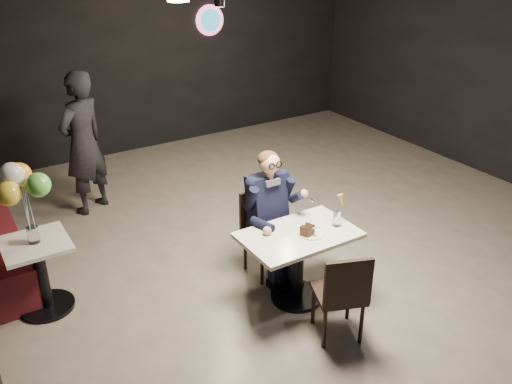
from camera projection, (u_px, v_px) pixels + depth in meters
floor at (337, 261)px, 6.07m from camera, size 9.00×9.00×0.00m
wall_sign at (210, 20)px, 9.00m from camera, size 0.50×0.06×0.50m
main_table at (298, 266)px, 5.31m from camera, size 1.10×0.70×0.75m
chair_far at (267, 235)px, 5.69m from camera, size 0.42×0.46×0.92m
chair_near at (339, 291)px, 4.80m from camera, size 0.56×0.58×0.92m
seated_man at (267, 213)px, 5.58m from camera, size 0.60×0.80×1.44m
dessert_plate at (312, 234)px, 5.11m from camera, size 0.22×0.22×0.01m
cake_slice at (307, 230)px, 5.08m from camera, size 0.14×0.13×0.08m
mint_leaf at (315, 228)px, 5.05m from camera, size 0.06×0.04×0.01m
sundae_glass at (337, 218)px, 5.24m from camera, size 0.07×0.07×0.17m
wafer_cone at (342, 200)px, 5.24m from camera, size 0.07×0.07×0.12m
side_table at (42, 276)px, 5.16m from camera, size 0.59×0.59×0.74m
balloon_vase at (33, 235)px, 4.96m from camera, size 0.11×0.11×0.16m
balloon_bunch at (25, 195)px, 4.79m from camera, size 0.40×0.40×0.66m
passerby at (83, 144)px, 6.81m from camera, size 0.81×0.72×1.85m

